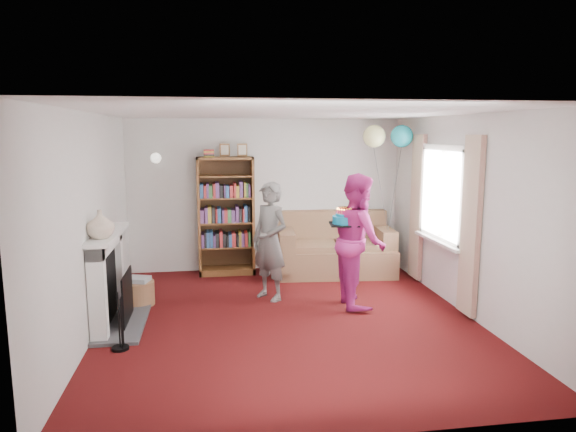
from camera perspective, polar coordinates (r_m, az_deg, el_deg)
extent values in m
plane|color=#330807|center=(6.42, 0.10, -11.50)|extent=(5.00, 5.00, 0.00)
cube|color=silver|center=(8.55, -2.46, 2.37)|extent=(4.50, 0.02, 2.50)
cube|color=silver|center=(6.17, -21.13, -0.93)|extent=(0.02, 5.00, 2.50)
cube|color=silver|center=(6.81, 19.26, 0.07)|extent=(0.02, 5.00, 2.50)
cube|color=white|center=(6.01, 0.10, 11.45)|extent=(4.50, 5.00, 0.01)
cube|color=#3F3F42|center=(6.62, -17.89, -11.11)|extent=(0.55, 1.40, 0.04)
cube|color=white|center=(5.98, -20.40, -8.31)|extent=(0.18, 0.14, 1.06)
cube|color=white|center=(7.02, -18.61, -5.64)|extent=(0.18, 0.14, 1.06)
cube|color=white|center=(6.38, -19.66, -2.81)|extent=(0.18, 1.24, 0.16)
cube|color=white|center=(6.36, -19.44, -1.92)|extent=(0.28, 1.35, 0.05)
cube|color=black|center=(6.51, -19.58, -7.29)|extent=(0.10, 0.80, 0.86)
cube|color=black|center=(6.51, -17.41, -8.55)|extent=(0.02, 0.70, 0.60)
cylinder|color=black|center=(5.78, -18.28, -10.98)|extent=(0.18, 0.18, 0.64)
cylinder|color=black|center=(7.32, -15.93, -8.15)|extent=(0.26, 0.26, 0.26)
cube|color=white|center=(7.24, 17.04, 7.28)|extent=(0.08, 1.30, 0.08)
cube|color=white|center=(7.38, 16.58, -2.46)|extent=(0.08, 1.30, 0.08)
cube|color=white|center=(7.30, 17.02, 2.36)|extent=(0.01, 1.15, 1.20)
cube|color=white|center=(7.38, 16.36, -2.69)|extent=(0.14, 1.32, 0.04)
cube|color=#BDB28F|center=(6.60, 19.64, -1.10)|extent=(0.07, 0.38, 2.20)
cube|color=#BDB28F|center=(8.06, 14.16, 0.95)|extent=(0.07, 0.38, 2.20)
cylinder|color=gold|center=(8.43, -14.43, 6.42)|extent=(0.04, 0.12, 0.04)
sphere|color=white|center=(8.34, -14.48, 6.25)|extent=(0.16, 0.16, 0.16)
cube|color=#472B14|center=(8.50, -6.94, 0.20)|extent=(0.90, 0.04, 1.89)
cube|color=brown|center=(8.31, -9.85, -0.08)|extent=(0.04, 0.42, 1.89)
cube|color=brown|center=(8.34, -3.95, 0.07)|extent=(0.04, 0.42, 1.89)
cube|color=brown|center=(8.22, -7.02, 6.38)|extent=(0.90, 0.42, 0.04)
cube|color=brown|center=(8.50, -6.78, -5.98)|extent=(0.90, 0.42, 0.10)
cube|color=brown|center=(8.41, -6.83, -3.36)|extent=(0.82, 0.38, 0.03)
cube|color=brown|center=(8.33, -6.88, -0.68)|extent=(0.82, 0.38, 0.02)
cube|color=brown|center=(8.27, -6.94, 2.04)|extent=(0.82, 0.38, 0.02)
cube|color=brown|center=(8.23, -6.98, 4.45)|extent=(0.82, 0.38, 0.02)
cube|color=maroon|center=(8.19, -8.78, 6.90)|extent=(0.16, 0.22, 0.12)
cube|color=brown|center=(8.26, -7.05, 7.30)|extent=(0.16, 0.02, 0.20)
cube|color=brown|center=(8.27, -5.10, 7.34)|extent=(0.16, 0.02, 0.20)
cube|color=brown|center=(8.43, 5.27, -4.90)|extent=(1.86, 0.98, 0.44)
cube|color=brown|center=(8.70, 4.72, -1.86)|extent=(1.86, 0.24, 0.77)
cube|color=brown|center=(8.23, -0.20, -3.65)|extent=(0.24, 0.93, 0.60)
cube|color=brown|center=(8.61, 10.54, -3.23)|extent=(0.24, 0.93, 0.60)
cube|color=brown|center=(8.21, 2.61, -3.45)|extent=(0.79, 0.68, 0.12)
cube|color=brown|center=(8.41, 8.18, -3.23)|extent=(0.79, 0.68, 0.12)
cylinder|color=#9A6D48|center=(7.19, -16.31, -8.23)|extent=(0.43, 0.43, 0.32)
cube|color=beige|center=(7.14, -16.38, -6.77)|extent=(0.30, 0.24, 0.06)
imported|color=black|center=(7.00, -2.03, -2.83)|extent=(0.67, 0.70, 1.62)
imported|color=#B12375|center=(6.82, 7.82, -2.64)|extent=(0.68, 0.87, 1.76)
cube|color=black|center=(6.69, 6.25, -0.92)|extent=(0.36, 0.36, 0.02)
cylinder|color=#0B658A|center=(6.68, 6.26, -0.42)|extent=(0.30, 0.30, 0.10)
cylinder|color=#0B658A|center=(6.67, 6.27, 0.09)|extent=(0.22, 0.22, 0.04)
cylinder|color=pink|center=(6.69, 7.03, 0.41)|extent=(0.01, 0.01, 0.09)
sphere|color=orange|center=(6.68, 7.03, 0.83)|extent=(0.02, 0.02, 0.02)
cylinder|color=pink|center=(6.72, 6.90, 0.45)|extent=(0.01, 0.01, 0.09)
sphere|color=orange|center=(6.71, 6.91, 0.87)|extent=(0.02, 0.02, 0.02)
cylinder|color=pink|center=(6.74, 6.69, 0.48)|extent=(0.01, 0.01, 0.09)
sphere|color=orange|center=(6.73, 6.70, 0.90)|extent=(0.02, 0.02, 0.02)
cylinder|color=pink|center=(6.75, 6.43, 0.50)|extent=(0.01, 0.01, 0.09)
sphere|color=orange|center=(6.75, 6.44, 0.92)|extent=(0.02, 0.02, 0.02)
cylinder|color=pink|center=(6.75, 6.14, 0.51)|extent=(0.01, 0.01, 0.09)
sphere|color=orange|center=(6.75, 6.15, 0.93)|extent=(0.02, 0.02, 0.02)
cylinder|color=pink|center=(6.74, 5.88, 0.50)|extent=(0.01, 0.01, 0.09)
sphere|color=orange|center=(6.74, 5.88, 0.92)|extent=(0.02, 0.02, 0.02)
cylinder|color=pink|center=(6.72, 5.66, 0.47)|extent=(0.01, 0.01, 0.09)
sphere|color=orange|center=(6.71, 5.67, 0.89)|extent=(0.02, 0.02, 0.02)
cylinder|color=pink|center=(6.69, 5.53, 0.44)|extent=(0.01, 0.01, 0.09)
sphere|color=orange|center=(6.68, 5.53, 0.86)|extent=(0.02, 0.02, 0.02)
cylinder|color=pink|center=(6.66, 5.49, 0.39)|extent=(0.01, 0.01, 0.09)
sphere|color=orange|center=(6.65, 5.50, 0.82)|extent=(0.02, 0.02, 0.02)
cylinder|color=pink|center=(6.63, 5.56, 0.35)|extent=(0.01, 0.01, 0.09)
sphere|color=orange|center=(6.62, 5.57, 0.78)|extent=(0.02, 0.02, 0.02)
cylinder|color=pink|center=(6.60, 5.73, 0.31)|extent=(0.01, 0.01, 0.09)
sphere|color=orange|center=(6.59, 5.74, 0.74)|extent=(0.02, 0.02, 0.02)
cylinder|color=pink|center=(6.58, 5.97, 0.28)|extent=(0.01, 0.01, 0.09)
sphere|color=orange|center=(6.57, 5.98, 0.71)|extent=(0.02, 0.02, 0.02)
cylinder|color=pink|center=(6.58, 6.26, 0.27)|extent=(0.01, 0.01, 0.09)
sphere|color=orange|center=(6.57, 6.27, 0.70)|extent=(0.02, 0.02, 0.02)
cylinder|color=pink|center=(6.58, 6.55, 0.27)|extent=(0.01, 0.01, 0.09)
sphere|color=orange|center=(6.57, 6.55, 0.70)|extent=(0.02, 0.02, 0.02)
cylinder|color=pink|center=(6.60, 6.79, 0.29)|extent=(0.01, 0.01, 0.09)
sphere|color=orange|center=(6.59, 6.80, 0.72)|extent=(0.02, 0.02, 0.02)
cylinder|color=pink|center=(6.62, 6.97, 0.32)|extent=(0.01, 0.01, 0.09)
sphere|color=orange|center=(6.62, 6.98, 0.75)|extent=(0.02, 0.02, 0.02)
cylinder|color=pink|center=(6.66, 7.05, 0.36)|extent=(0.01, 0.01, 0.09)
sphere|color=orange|center=(6.65, 7.06, 0.79)|extent=(0.02, 0.02, 0.02)
sphere|color=#3F3F3F|center=(8.37, 11.04, -1.75)|extent=(0.02, 0.02, 0.02)
sphere|color=teal|center=(8.13, 12.52, 8.65)|extent=(0.34, 0.34, 0.34)
sphere|color=#E3E98E|center=(7.98, 9.54, 8.74)|extent=(0.34, 0.34, 0.34)
imported|color=beige|center=(5.99, -20.15, -0.85)|extent=(0.36, 0.36, 0.31)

